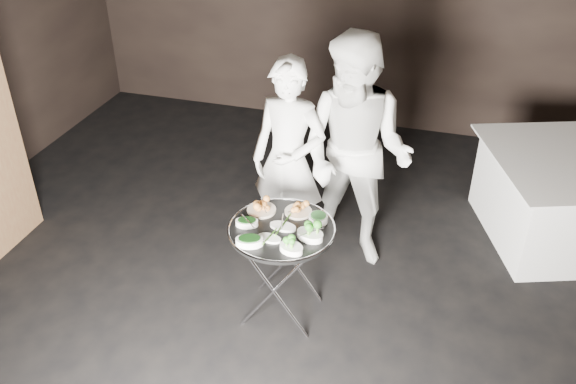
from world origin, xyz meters
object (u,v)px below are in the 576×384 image
(tray_stand, at_px, (282,268))
(serving_tray, at_px, (282,229))
(waiter_left, at_px, (289,161))
(dining_table, at_px, (567,198))
(waiter_right, at_px, (356,155))

(tray_stand, relative_size, serving_tray, 1.01)
(serving_tray, xyz_separation_m, waiter_left, (-0.18, 0.77, 0.08))
(tray_stand, relative_size, dining_table, 0.56)
(tray_stand, bearing_deg, dining_table, 38.29)
(serving_tray, bearing_deg, tray_stand, -45.00)
(waiter_left, height_order, dining_table, waiter_left)
(waiter_right, bearing_deg, tray_stand, -99.10)
(waiter_right, distance_m, dining_table, 1.91)
(serving_tray, distance_m, waiter_left, 0.79)
(waiter_left, bearing_deg, tray_stand, -69.53)
(serving_tray, distance_m, dining_table, 2.58)
(tray_stand, distance_m, serving_tray, 0.33)
(waiter_left, bearing_deg, serving_tray, -69.53)
(waiter_right, bearing_deg, waiter_left, -160.94)
(tray_stand, distance_m, dining_table, 2.55)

